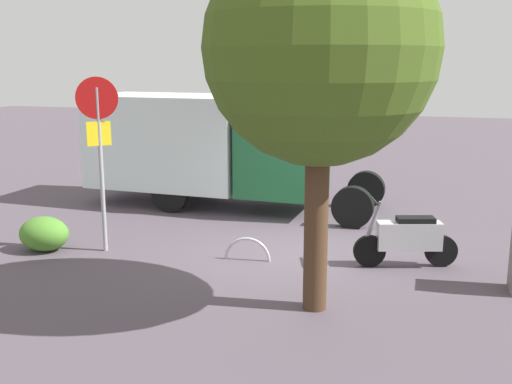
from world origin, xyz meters
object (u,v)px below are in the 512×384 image
at_px(motorcycle, 408,238).
at_px(bike_rack_hoop, 247,260).
at_px(stop_sign, 99,137).
at_px(street_tree, 320,49).
at_px(box_truck_near, 209,144).

distance_m(motorcycle, bike_rack_hoop, 2.86).
distance_m(stop_sign, street_tree, 4.83).
bearing_deg(box_truck_near, stop_sign, -95.77).
relative_size(box_truck_near, bike_rack_hoop, 8.43).
bearing_deg(street_tree, box_truck_near, -55.87).
relative_size(box_truck_near, motorcycle, 4.07).
xyz_separation_m(box_truck_near, street_tree, (-3.79, 5.60, 2.14)).
distance_m(box_truck_near, street_tree, 7.09).
distance_m(street_tree, bike_rack_hoop, 4.38).
xyz_separation_m(box_truck_near, bike_rack_hoop, (-2.20, 3.81, -1.53)).
xyz_separation_m(box_truck_near, stop_sign, (0.54, 4.08, 0.64)).
bearing_deg(bike_rack_hoop, box_truck_near, -60.01).
height_order(motorcycle, street_tree, street_tree).
bearing_deg(stop_sign, bike_rack_hoop, -174.42).
bearing_deg(motorcycle, street_tree, 45.49).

